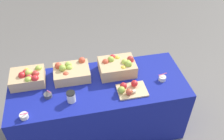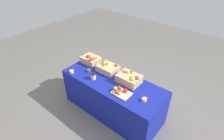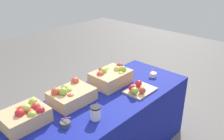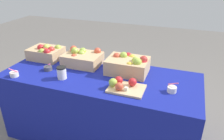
{
  "view_description": "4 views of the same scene",
  "coord_description": "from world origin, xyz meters",
  "px_view_note": "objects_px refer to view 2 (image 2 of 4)",
  "views": [
    {
      "loc": [
        -0.25,
        -1.89,
        2.58
      ],
      "look_at": [
        0.15,
        0.02,
        0.89
      ],
      "focal_mm": 39.55,
      "sensor_mm": 36.0,
      "label": 1
    },
    {
      "loc": [
        1.62,
        -1.99,
        2.74
      ],
      "look_at": [
        -0.0,
        -0.02,
        0.98
      ],
      "focal_mm": 29.48,
      "sensor_mm": 36.0,
      "label": 2
    },
    {
      "loc": [
        -1.41,
        -1.39,
        1.93
      ],
      "look_at": [
        0.11,
        0.01,
        0.99
      ],
      "focal_mm": 38.46,
      "sensor_mm": 36.0,
      "label": 3
    },
    {
      "loc": [
        0.75,
        -1.72,
        1.69
      ],
      "look_at": [
        0.13,
        -0.01,
        0.82
      ],
      "focal_mm": 34.94,
      "sensor_mm": 36.0,
      "label": 4
    }
  ],
  "objects_px": {
    "apple_crate_left": "(91,59)",
    "sample_bowl_near": "(144,99)",
    "apple_crate_middle": "(108,68)",
    "cutting_board_front": "(120,91)",
    "sample_bowl_far": "(89,71)",
    "sample_bowl_mid": "(72,72)",
    "coffee_cup": "(93,76)",
    "apple_crate_right": "(130,78)"
  },
  "relations": [
    {
      "from": "cutting_board_front",
      "to": "apple_crate_right",
      "type": "bearing_deg",
      "value": 98.08
    },
    {
      "from": "apple_crate_left",
      "to": "apple_crate_right",
      "type": "xyz_separation_m",
      "value": [
        0.97,
        -0.03,
        0.01
      ]
    },
    {
      "from": "cutting_board_front",
      "to": "sample_bowl_far",
      "type": "relative_size",
      "value": 3.4
    },
    {
      "from": "apple_crate_left",
      "to": "sample_bowl_far",
      "type": "bearing_deg",
      "value": -53.03
    },
    {
      "from": "apple_crate_left",
      "to": "sample_bowl_near",
      "type": "distance_m",
      "value": 1.44
    },
    {
      "from": "sample_bowl_far",
      "to": "coffee_cup",
      "type": "bearing_deg",
      "value": -25.04
    },
    {
      "from": "apple_crate_right",
      "to": "apple_crate_left",
      "type": "bearing_deg",
      "value": 178.18
    },
    {
      "from": "sample_bowl_near",
      "to": "sample_bowl_mid",
      "type": "relative_size",
      "value": 0.92
    },
    {
      "from": "apple_crate_right",
      "to": "sample_bowl_far",
      "type": "bearing_deg",
      "value": -163.86
    },
    {
      "from": "apple_crate_right",
      "to": "coffee_cup",
      "type": "bearing_deg",
      "value": -148.92
    },
    {
      "from": "apple_crate_middle",
      "to": "cutting_board_front",
      "type": "bearing_deg",
      "value": -31.52
    },
    {
      "from": "cutting_board_front",
      "to": "coffee_cup",
      "type": "bearing_deg",
      "value": -178.94
    },
    {
      "from": "apple_crate_middle",
      "to": "sample_bowl_far",
      "type": "distance_m",
      "value": 0.36
    },
    {
      "from": "apple_crate_left",
      "to": "apple_crate_middle",
      "type": "height_order",
      "value": "apple_crate_middle"
    },
    {
      "from": "sample_bowl_mid",
      "to": "sample_bowl_far",
      "type": "distance_m",
      "value": 0.32
    },
    {
      "from": "apple_crate_middle",
      "to": "sample_bowl_far",
      "type": "height_order",
      "value": "apple_crate_middle"
    },
    {
      "from": "sample_bowl_near",
      "to": "sample_bowl_mid",
      "type": "distance_m",
      "value": 1.46
    },
    {
      "from": "cutting_board_front",
      "to": "apple_crate_left",
      "type": "bearing_deg",
      "value": 160.92
    },
    {
      "from": "apple_crate_left",
      "to": "coffee_cup",
      "type": "bearing_deg",
      "value": -40.76
    },
    {
      "from": "apple_crate_left",
      "to": "sample_bowl_far",
      "type": "relative_size",
      "value": 3.94
    },
    {
      "from": "apple_crate_right",
      "to": "sample_bowl_far",
      "type": "relative_size",
      "value": 4.38
    },
    {
      "from": "apple_crate_middle",
      "to": "apple_crate_left",
      "type": "bearing_deg",
      "value": 179.46
    },
    {
      "from": "apple_crate_right",
      "to": "sample_bowl_far",
      "type": "distance_m",
      "value": 0.81
    },
    {
      "from": "apple_crate_right",
      "to": "cutting_board_front",
      "type": "bearing_deg",
      "value": -81.92
    },
    {
      "from": "apple_crate_middle",
      "to": "apple_crate_right",
      "type": "height_order",
      "value": "apple_crate_right"
    },
    {
      "from": "sample_bowl_mid",
      "to": "sample_bowl_far",
      "type": "relative_size",
      "value": 1.11
    },
    {
      "from": "apple_crate_left",
      "to": "apple_crate_middle",
      "type": "relative_size",
      "value": 0.92
    },
    {
      "from": "sample_bowl_mid",
      "to": "sample_bowl_far",
      "type": "xyz_separation_m",
      "value": [
        0.22,
        0.23,
        -0.0
      ]
    },
    {
      "from": "apple_crate_middle",
      "to": "apple_crate_right",
      "type": "bearing_deg",
      "value": -2.94
    },
    {
      "from": "sample_bowl_mid",
      "to": "coffee_cup",
      "type": "xyz_separation_m",
      "value": [
        0.45,
        0.12,
        0.03
      ]
    },
    {
      "from": "cutting_board_front",
      "to": "sample_bowl_mid",
      "type": "bearing_deg",
      "value": -172.77
    },
    {
      "from": "apple_crate_right",
      "to": "sample_bowl_near",
      "type": "bearing_deg",
      "value": -27.43
    },
    {
      "from": "apple_crate_middle",
      "to": "cutting_board_front",
      "type": "height_order",
      "value": "apple_crate_middle"
    },
    {
      "from": "cutting_board_front",
      "to": "apple_crate_middle",
      "type": "bearing_deg",
      "value": 148.48
    },
    {
      "from": "sample_bowl_near",
      "to": "sample_bowl_far",
      "type": "xyz_separation_m",
      "value": [
        -1.22,
        0.0,
        -0.0
      ]
    },
    {
      "from": "apple_crate_left",
      "to": "cutting_board_front",
      "type": "relative_size",
      "value": 1.16
    },
    {
      "from": "cutting_board_front",
      "to": "sample_bowl_near",
      "type": "relative_size",
      "value": 3.34
    },
    {
      "from": "sample_bowl_far",
      "to": "coffee_cup",
      "type": "xyz_separation_m",
      "value": [
        0.23,
        -0.11,
        0.04
      ]
    },
    {
      "from": "apple_crate_right",
      "to": "sample_bowl_far",
      "type": "height_order",
      "value": "apple_crate_right"
    },
    {
      "from": "apple_crate_left",
      "to": "apple_crate_middle",
      "type": "bearing_deg",
      "value": -0.54
    },
    {
      "from": "apple_crate_left",
      "to": "sample_bowl_near",
      "type": "relative_size",
      "value": 3.88
    },
    {
      "from": "apple_crate_middle",
      "to": "sample_bowl_near",
      "type": "bearing_deg",
      "value": -14.9
    }
  ]
}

